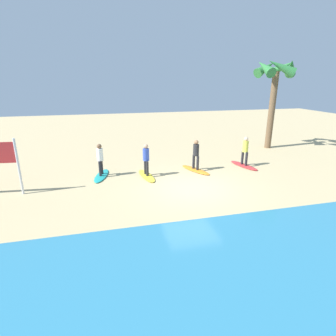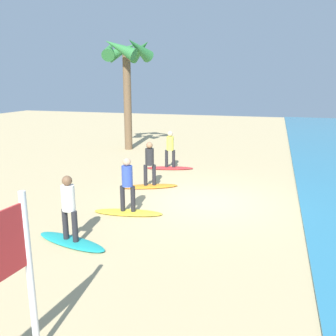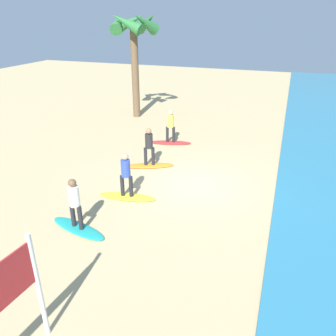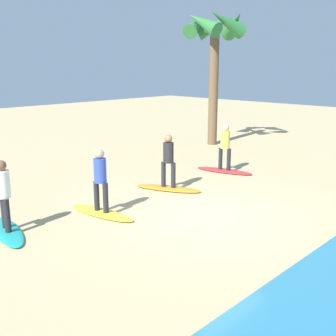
% 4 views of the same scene
% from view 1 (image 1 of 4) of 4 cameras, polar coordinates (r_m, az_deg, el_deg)
% --- Properties ---
extents(ground_plane, '(60.00, 60.00, 0.00)m').
position_cam_1_polar(ground_plane, '(12.70, 4.89, -4.13)').
color(ground_plane, tan).
extents(surfboard_red, '(1.06, 2.17, 0.09)m').
position_cam_1_polar(surfboard_red, '(16.32, 15.69, 0.53)').
color(surfboard_red, red).
rests_on(surfboard_red, ground).
extents(surfer_red, '(0.32, 0.45, 1.64)m').
position_cam_1_polar(surfer_red, '(16.06, 15.99, 3.90)').
color(surfer_red, '#232328').
rests_on(surfer_red, surfboard_red).
extents(surfboard_orange, '(1.37, 2.15, 0.09)m').
position_cam_1_polar(surfboard_orange, '(15.03, 5.80, -0.39)').
color(surfboard_orange, orange).
rests_on(surfboard_orange, ground).
extents(surfer_orange, '(0.32, 0.43, 1.64)m').
position_cam_1_polar(surfer_orange, '(14.74, 5.92, 3.27)').
color(surfer_orange, '#232328').
rests_on(surfer_orange, surfboard_orange).
extents(surfboard_yellow, '(0.86, 2.16, 0.09)m').
position_cam_1_polar(surfboard_yellow, '(14.10, -4.56, -1.61)').
color(surfboard_yellow, yellow).
rests_on(surfboard_yellow, ground).
extents(surfer_yellow, '(0.32, 0.46, 1.64)m').
position_cam_1_polar(surfer_yellow, '(13.80, -4.66, 2.27)').
color(surfer_yellow, '#232328').
rests_on(surfer_yellow, surfboard_yellow).
extents(surfboard_teal, '(1.05, 2.17, 0.09)m').
position_cam_1_polar(surfboard_teal, '(14.48, -13.85, -1.57)').
color(surfboard_teal, teal).
rests_on(surfboard_teal, ground).
extents(surfer_teal, '(0.32, 0.45, 1.64)m').
position_cam_1_polar(surfer_teal, '(14.19, -14.15, 2.21)').
color(surfer_teal, '#232328').
rests_on(surfer_teal, surfboard_teal).
extents(palm_tree, '(2.88, 3.03, 6.28)m').
position_cam_1_polar(palm_tree, '(20.84, 21.79, 17.58)').
color(palm_tree, brown).
rests_on(palm_tree, ground).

